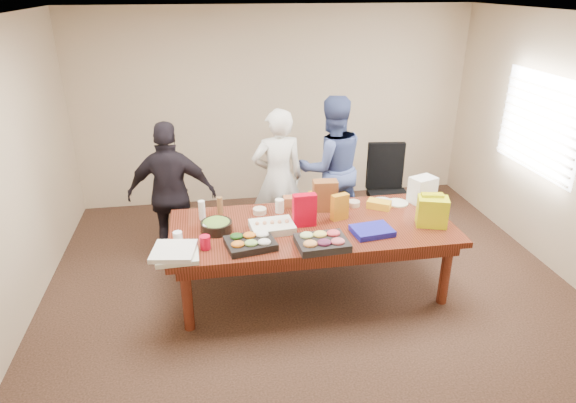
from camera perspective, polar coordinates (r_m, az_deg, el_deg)
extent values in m
cube|color=#47301E|center=(5.33, 2.64, -10.04)|extent=(5.50, 5.00, 0.02)
cube|color=white|center=(4.42, 3.34, 20.60)|extent=(5.50, 5.00, 0.02)
cube|color=beige|center=(7.06, -1.45, 10.74)|extent=(5.50, 0.04, 2.70)
cube|color=beige|center=(2.62, 15.14, -15.28)|extent=(5.50, 0.04, 2.70)
cube|color=beige|center=(4.93, -30.06, 1.47)|extent=(0.04, 5.00, 2.70)
cube|color=beige|center=(5.92, 30.04, 4.85)|extent=(0.04, 5.00, 2.70)
cube|color=white|center=(6.32, 26.83, 7.97)|extent=(0.03, 1.40, 1.10)
cube|color=beige|center=(6.29, 26.53, 7.98)|extent=(0.04, 1.36, 1.00)
cube|color=#4C1C0F|center=(5.12, 2.72, -6.47)|extent=(2.80, 1.20, 0.75)
cube|color=black|center=(6.28, 11.56, 0.82)|extent=(0.62, 0.62, 1.10)
imported|color=silver|center=(5.84, -1.14, 2.62)|extent=(0.64, 0.45, 1.68)
imported|color=#3E4E89|center=(6.08, 4.96, 3.87)|extent=(0.93, 0.76, 1.77)
imported|color=black|center=(5.60, -13.18, 0.78)|extent=(1.00, 0.50, 1.64)
cube|color=black|center=(4.55, -4.34, -4.82)|extent=(0.49, 0.41, 0.07)
cube|color=black|center=(4.55, 3.92, -4.76)|extent=(0.48, 0.39, 0.07)
cube|color=silver|center=(4.83, -1.84, -2.92)|extent=(0.44, 0.35, 0.07)
cylinder|color=black|center=(4.85, -8.21, -2.86)|extent=(0.35, 0.35, 0.10)
cube|color=#1A1A9D|center=(4.84, 9.63, -3.33)|extent=(0.41, 0.33, 0.06)
cube|color=red|center=(4.86, 1.90, -1.00)|extent=(0.23, 0.10, 0.33)
cube|color=#CFD104|center=(5.11, 16.07, -0.78)|extent=(0.23, 0.13, 0.32)
cube|color=#C57A15|center=(5.03, 5.95, -0.63)|extent=(0.19, 0.13, 0.27)
cylinder|color=white|center=(5.18, -0.97, -0.50)|extent=(0.12, 0.12, 0.14)
cylinder|color=#E6A710|center=(5.30, 2.65, 0.26)|extent=(0.07, 0.07, 0.17)
cylinder|color=brown|center=(5.18, -7.82, -0.46)|extent=(0.07, 0.07, 0.19)
cylinder|color=white|center=(5.09, -9.85, -0.99)|extent=(0.08, 0.08, 0.20)
cube|color=yellow|center=(5.38, 10.40, -0.33)|extent=(0.28, 0.25, 0.08)
cube|color=#A05732|center=(5.33, 0.95, 0.03)|extent=(0.28, 0.13, 0.11)
cube|color=brown|center=(5.21, 4.27, 0.69)|extent=(0.26, 0.16, 0.33)
cylinder|color=#BA0724|center=(4.55, -9.49, -4.65)|extent=(0.11, 0.11, 0.13)
cylinder|color=white|center=(4.69, -12.52, -4.08)|extent=(0.10, 0.10, 0.12)
cylinder|color=silver|center=(4.80, -9.26, -3.17)|extent=(0.09, 0.09, 0.10)
cube|color=silver|center=(4.49, -12.58, -5.97)|extent=(0.38, 0.38, 0.04)
cube|color=white|center=(4.46, -12.98, -5.58)|extent=(0.42, 0.42, 0.04)
cylinder|color=white|center=(5.54, 12.43, -0.15)|extent=(0.26, 0.26, 0.01)
cylinder|color=white|center=(5.53, 10.82, -0.04)|extent=(0.29, 0.29, 0.02)
cylinder|color=beige|center=(5.39, 7.55, -0.24)|extent=(0.15, 0.15, 0.05)
cylinder|color=beige|center=(5.18, -3.27, -1.09)|extent=(0.15, 0.15, 0.06)
cube|color=white|center=(5.59, 15.17, 1.32)|extent=(0.32, 0.27, 0.29)
cube|color=#D9E40D|center=(5.08, 16.21, -1.11)|extent=(0.34, 0.28, 0.29)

